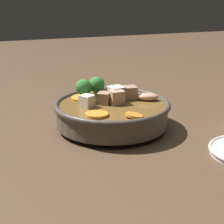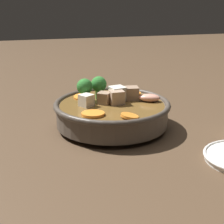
% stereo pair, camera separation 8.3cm
% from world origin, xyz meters
% --- Properties ---
extents(ground_plane, '(3.00, 3.00, 0.00)m').
position_xyz_m(ground_plane, '(0.00, 0.00, 0.00)').
color(ground_plane, '#4C3826').
extents(stirfry_bowl, '(0.26, 0.26, 0.11)m').
position_xyz_m(stirfry_bowl, '(0.00, -0.00, 0.04)').
color(stirfry_bowl, '#51473D').
rests_on(stirfry_bowl, ground_plane).
extents(napkin, '(0.13, 0.11, 0.00)m').
position_xyz_m(napkin, '(-0.09, -0.26, 0.00)').
color(napkin, '#A33833').
rests_on(napkin, ground_plane).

